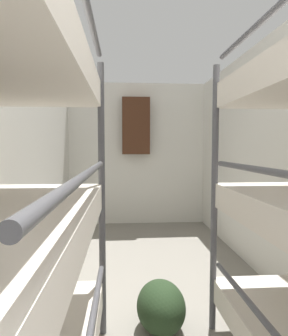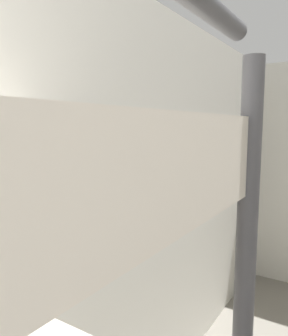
% 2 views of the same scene
% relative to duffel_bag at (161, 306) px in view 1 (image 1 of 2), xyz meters
% --- Properties ---
extents(wall_left, '(0.06, 5.35, 2.30)m').
position_rel_duffel_bag_xyz_m(wall_left, '(-1.15, 0.32, 0.98)').
color(wall_left, silver).
rests_on(wall_left, ground_plane).
extents(wall_back, '(2.33, 0.06, 2.30)m').
position_rel_duffel_bag_xyz_m(wall_back, '(-0.02, 2.97, 0.98)').
color(wall_back, silver).
rests_on(wall_back, ground_plane).
extents(duffel_bag, '(0.34, 0.46, 0.34)m').
position_rel_duffel_bag_xyz_m(duffel_bag, '(0.00, 0.00, 0.00)').
color(duffel_bag, '#23381E').
rests_on(duffel_bag, ground_plane).
extents(hanging_coat, '(0.44, 0.12, 0.90)m').
position_rel_duffel_bag_xyz_m(hanging_coat, '(-0.04, 2.82, 1.44)').
color(hanging_coat, '#472819').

